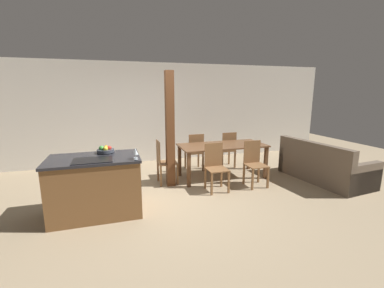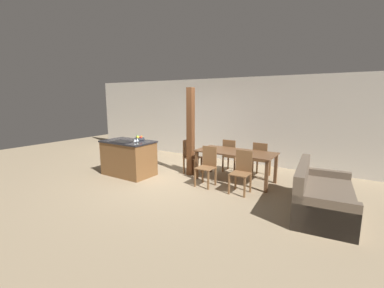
% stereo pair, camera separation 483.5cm
% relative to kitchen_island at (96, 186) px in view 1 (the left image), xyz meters
% --- Properties ---
extents(ground_plane, '(16.00, 16.00, 0.00)m').
position_rel_kitchen_island_xyz_m(ground_plane, '(1.14, 0.27, -0.47)').
color(ground_plane, '#9E896B').
extents(wall_back, '(11.20, 0.08, 2.70)m').
position_rel_kitchen_island_xyz_m(wall_back, '(1.14, 3.01, 0.88)').
color(wall_back, silver).
rests_on(wall_back, ground_plane).
extents(kitchen_island, '(1.38, 0.85, 0.95)m').
position_rel_kitchen_island_xyz_m(kitchen_island, '(0.00, 0.00, 0.00)').
color(kitchen_island, brown).
rests_on(kitchen_island, ground_plane).
extents(fruit_bowl, '(0.28, 0.28, 0.12)m').
position_rel_kitchen_island_xyz_m(fruit_bowl, '(0.17, 0.25, 0.52)').
color(fruit_bowl, '#383D47').
rests_on(fruit_bowl, kitchen_island).
extents(wine_glass_near, '(0.07, 0.07, 0.15)m').
position_rel_kitchen_island_xyz_m(wine_glass_near, '(0.62, -0.35, 0.58)').
color(wine_glass_near, silver).
rests_on(wine_glass_near, kitchen_island).
extents(wine_glass_middle, '(0.07, 0.07, 0.15)m').
position_rel_kitchen_island_xyz_m(wine_glass_middle, '(0.62, -0.26, 0.58)').
color(wine_glass_middle, silver).
rests_on(wine_glass_middle, kitchen_island).
extents(dining_table, '(1.94, 0.88, 0.76)m').
position_rel_kitchen_island_xyz_m(dining_table, '(2.65, 1.07, 0.19)').
color(dining_table, brown).
rests_on(dining_table, ground_plane).
extents(dining_chair_near_left, '(0.40, 0.40, 0.93)m').
position_rel_kitchen_island_xyz_m(dining_chair_near_left, '(2.21, 0.40, 0.02)').
color(dining_chair_near_left, brown).
rests_on(dining_chair_near_left, ground_plane).
extents(dining_chair_near_right, '(0.40, 0.40, 0.93)m').
position_rel_kitchen_island_xyz_m(dining_chair_near_right, '(3.08, 0.40, 0.02)').
color(dining_chair_near_right, brown).
rests_on(dining_chair_near_right, ground_plane).
extents(dining_chair_far_left, '(0.40, 0.40, 0.93)m').
position_rel_kitchen_island_xyz_m(dining_chair_far_left, '(2.21, 1.73, 0.02)').
color(dining_chair_far_left, brown).
rests_on(dining_chair_far_left, ground_plane).
extents(dining_chair_far_right, '(0.40, 0.40, 0.93)m').
position_rel_kitchen_island_xyz_m(dining_chair_far_right, '(3.08, 1.73, 0.02)').
color(dining_chair_far_right, brown).
rests_on(dining_chair_far_right, ground_plane).
extents(dining_chair_head_end, '(0.40, 0.40, 0.93)m').
position_rel_kitchen_island_xyz_m(dining_chair_head_end, '(1.30, 1.07, 0.02)').
color(dining_chair_head_end, brown).
rests_on(dining_chair_head_end, ground_plane).
extents(couch, '(1.12, 1.94, 0.89)m').
position_rel_kitchen_island_xyz_m(couch, '(4.70, 0.21, -0.18)').
color(couch, brown).
rests_on(couch, ground_plane).
extents(timber_post, '(0.16, 0.16, 2.34)m').
position_rel_kitchen_island_xyz_m(timber_post, '(1.41, 0.91, 0.70)').
color(timber_post, brown).
rests_on(timber_post, ground_plane).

